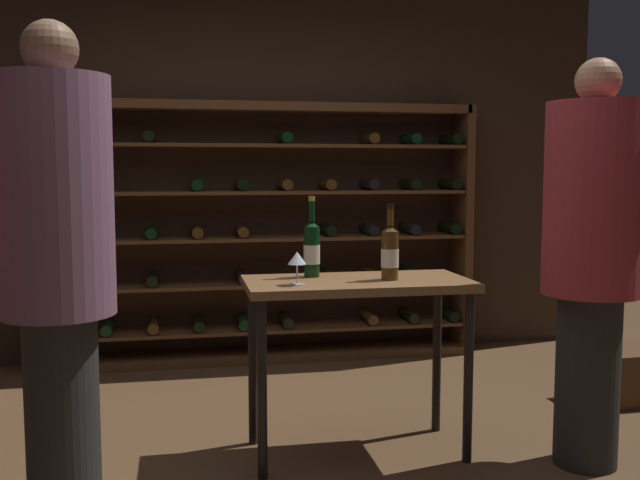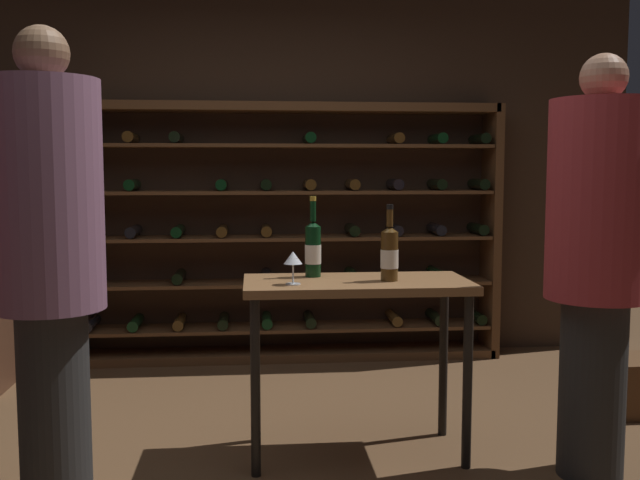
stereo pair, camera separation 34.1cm
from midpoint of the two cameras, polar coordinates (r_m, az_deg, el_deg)
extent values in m
plane|color=brown|center=(3.39, -5.05, -17.96)|extent=(10.40, 10.40, 0.00)
cube|color=#3D2B1E|center=(5.31, -7.68, 6.77)|extent=(5.29, 0.10, 2.94)
cube|color=brown|center=(5.22, -22.82, 0.21)|extent=(0.06, 0.32, 1.81)
cube|color=brown|center=(5.44, 9.35, 0.78)|extent=(0.06, 0.32, 1.81)
cube|color=brown|center=(5.12, -6.49, 10.35)|extent=(2.96, 0.32, 0.06)
cube|color=brown|center=(5.27, -6.28, -9.02)|extent=(2.96, 0.32, 0.06)
cube|color=brown|center=(5.22, -6.30, -6.93)|extent=(2.88, 0.32, 0.02)
cylinder|color=black|center=(5.29, -21.50, -6.53)|extent=(0.08, 0.30, 0.08)
cylinder|color=black|center=(5.24, -18.17, -6.53)|extent=(0.08, 0.30, 0.08)
cylinder|color=#4C3314|center=(5.21, -14.80, -6.51)|extent=(0.08, 0.30, 0.08)
cylinder|color=black|center=(5.20, -11.40, -6.46)|extent=(0.08, 0.30, 0.08)
cylinder|color=black|center=(5.20, -8.00, -6.39)|extent=(0.08, 0.30, 0.08)
cylinder|color=black|center=(5.23, -4.62, -6.30)|extent=(0.08, 0.30, 0.08)
cylinder|color=#4C3314|center=(5.33, 1.99, -6.05)|extent=(0.08, 0.30, 0.08)
cylinder|color=black|center=(5.40, 5.18, -5.91)|extent=(0.08, 0.30, 0.08)
cylinder|color=black|center=(5.50, 8.27, -5.75)|extent=(0.08, 0.30, 0.08)
cube|color=brown|center=(5.16, -6.34, -3.43)|extent=(2.88, 0.32, 0.02)
cylinder|color=black|center=(5.23, -21.62, -3.07)|extent=(0.08, 0.30, 0.08)
cylinder|color=black|center=(5.15, -14.89, -2.99)|extent=(0.08, 0.30, 0.08)
cylinder|color=black|center=(5.15, -8.05, -2.87)|extent=(0.08, 0.30, 0.08)
cylinder|color=black|center=(5.21, -1.29, -2.71)|extent=(0.08, 0.30, 0.08)
cylinder|color=#4C3314|center=(5.27, 2.00, -2.61)|extent=(0.08, 0.30, 0.08)
cylinder|color=black|center=(5.35, 5.21, -2.52)|extent=(0.08, 0.30, 0.08)
cube|color=brown|center=(5.12, -6.38, 0.13)|extent=(2.88, 0.32, 0.02)
cylinder|color=black|center=(5.15, -18.39, 0.52)|extent=(0.08, 0.30, 0.08)
cylinder|color=black|center=(5.11, -14.98, 0.59)|extent=(0.08, 0.30, 0.08)
cylinder|color=#4C3314|center=(5.10, -11.54, 0.65)|extent=(0.08, 0.30, 0.08)
cylinder|color=#4C3314|center=(5.11, -8.10, 0.72)|extent=(0.08, 0.30, 0.08)
cylinder|color=black|center=(5.18, -1.30, 0.83)|extent=(0.08, 0.30, 0.08)
cylinder|color=black|center=(5.24, 2.01, 0.89)|extent=(0.08, 0.30, 0.08)
cylinder|color=black|center=(5.31, 5.24, 0.93)|extent=(0.08, 0.30, 0.08)
cylinder|color=black|center=(5.41, 8.36, 0.98)|extent=(0.08, 0.30, 0.08)
cube|color=brown|center=(5.10, -6.42, 3.75)|extent=(2.88, 0.32, 0.02)
cylinder|color=black|center=(5.13, -18.50, 4.12)|extent=(0.08, 0.30, 0.08)
cylinder|color=black|center=(5.09, -11.61, 4.28)|extent=(0.08, 0.30, 0.08)
cylinder|color=black|center=(5.09, -8.15, 4.34)|extent=(0.08, 0.30, 0.08)
cylinder|color=#4C3314|center=(5.12, -4.71, 4.38)|extent=(0.08, 0.30, 0.08)
cylinder|color=#4C3314|center=(5.16, -1.31, 4.41)|extent=(0.08, 0.30, 0.08)
cylinder|color=black|center=(5.22, 2.02, 4.42)|extent=(0.08, 0.30, 0.08)
cylinder|color=black|center=(5.30, 5.27, 4.42)|extent=(0.08, 0.30, 0.08)
cylinder|color=black|center=(5.39, 8.41, 4.40)|extent=(0.08, 0.30, 0.08)
cube|color=brown|center=(5.10, -6.46, 7.37)|extent=(2.88, 0.32, 0.02)
cylinder|color=black|center=(5.18, -22.01, 7.59)|extent=(0.08, 0.30, 0.08)
cylinder|color=#4C3314|center=(5.13, -18.61, 7.72)|extent=(0.08, 0.30, 0.08)
cylinder|color=black|center=(5.10, -15.16, 7.83)|extent=(0.08, 0.30, 0.08)
cylinder|color=black|center=(5.12, -4.73, 8.00)|extent=(0.08, 0.30, 0.08)
cylinder|color=#4C3314|center=(5.22, 2.04, 7.96)|extent=(0.08, 0.30, 0.08)
cylinder|color=black|center=(5.30, 5.30, 7.91)|extent=(0.08, 0.30, 0.08)
cylinder|color=black|center=(5.40, 8.46, 7.83)|extent=(0.08, 0.30, 0.08)
cube|color=brown|center=(3.40, 0.10, -3.49)|extent=(1.05, 0.52, 0.04)
cylinder|color=black|center=(3.23, -7.66, -11.65)|extent=(0.04, 0.04, 0.80)
cylinder|color=black|center=(3.42, 8.79, -10.71)|extent=(0.04, 0.04, 0.80)
cylinder|color=black|center=(3.63, -8.06, -9.73)|extent=(0.04, 0.04, 0.80)
cylinder|color=black|center=(3.80, 6.64, -9.03)|extent=(0.04, 0.04, 0.80)
cylinder|color=#252525|center=(3.52, 17.71, -10.49)|extent=(0.28, 0.28, 0.79)
cylinder|color=#9E2D33|center=(3.39, 18.12, 3.08)|extent=(0.44, 0.44, 0.86)
sphere|color=#AD7A5B|center=(3.41, 18.39, 11.84)|extent=(0.20, 0.20, 0.20)
cylinder|color=#282828|center=(3.04, -22.74, -13.01)|extent=(0.27, 0.27, 0.81)
cylinder|color=#7A516B|center=(2.89, -23.37, 3.17)|extent=(0.42, 0.42, 0.88)
sphere|color=brown|center=(2.92, -23.78, 13.68)|extent=(0.21, 0.21, 0.21)
cube|color=brown|center=(4.60, 20.88, -9.95)|extent=(0.49, 0.35, 0.31)
cylinder|color=#4C3314|center=(3.38, 2.67, -1.25)|extent=(0.08, 0.08, 0.23)
cone|color=#4C3314|center=(3.36, 2.68, 0.89)|extent=(0.08, 0.08, 0.03)
cylinder|color=#4C3314|center=(3.36, 2.68, 1.78)|extent=(0.03, 0.03, 0.08)
cylinder|color=black|center=(3.36, 2.68, 2.64)|extent=(0.03, 0.03, 0.02)
cylinder|color=silver|center=(3.38, 2.66, -1.44)|extent=(0.08, 0.08, 0.09)
cylinder|color=black|center=(3.47, -3.46, -0.95)|extent=(0.08, 0.08, 0.24)
cone|color=black|center=(3.46, -3.48, 1.25)|extent=(0.08, 0.08, 0.03)
cylinder|color=black|center=(3.45, -3.48, 2.27)|extent=(0.03, 0.03, 0.10)
cylinder|color=#B7932D|center=(3.45, -3.49, 3.27)|extent=(0.03, 0.03, 0.02)
cylinder|color=silver|center=(3.47, -3.46, -1.15)|extent=(0.08, 0.08, 0.09)
cylinder|color=silver|center=(3.25, -4.83, -3.53)|extent=(0.07, 0.07, 0.00)
cylinder|color=silver|center=(3.24, -4.83, -2.71)|extent=(0.01, 0.01, 0.09)
cone|color=silver|center=(3.23, -4.84, -1.44)|extent=(0.08, 0.08, 0.06)
cylinder|color=#590A14|center=(3.23, -4.84, -1.65)|extent=(0.05, 0.05, 0.02)
camera|label=1|loc=(0.17, -92.86, -0.28)|focal=40.63mm
camera|label=2|loc=(0.17, 87.14, 0.28)|focal=40.63mm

